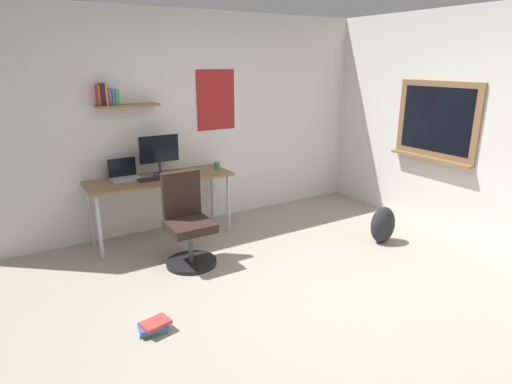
% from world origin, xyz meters
% --- Properties ---
extents(ground_plane, '(5.20, 5.20, 0.00)m').
position_xyz_m(ground_plane, '(0.00, 0.00, 0.00)').
color(ground_plane, '#9E9384').
rests_on(ground_plane, ground).
extents(wall_back, '(5.00, 0.30, 2.60)m').
position_xyz_m(wall_back, '(-0.01, 2.45, 1.30)').
color(wall_back, silver).
rests_on(wall_back, ground).
extents(wall_right, '(0.22, 5.00, 2.60)m').
position_xyz_m(wall_right, '(2.45, 0.03, 1.30)').
color(wall_right, silver).
rests_on(wall_right, ground).
extents(desk, '(1.64, 0.57, 0.75)m').
position_xyz_m(desk, '(-0.60, 2.09, 0.67)').
color(desk, olive).
rests_on(desk, ground).
extents(office_chair, '(0.52, 0.52, 0.95)m').
position_xyz_m(office_chair, '(-0.60, 1.32, 0.41)').
color(office_chair, black).
rests_on(office_chair, ground).
extents(laptop, '(0.31, 0.21, 0.23)m').
position_xyz_m(laptop, '(-0.97, 2.23, 0.80)').
color(laptop, '#ADAFB5').
rests_on(laptop, desk).
extents(monitor_primary, '(0.46, 0.17, 0.46)m').
position_xyz_m(monitor_primary, '(-0.56, 2.18, 1.02)').
color(monitor_primary, '#38383D').
rests_on(monitor_primary, desk).
extents(keyboard, '(0.37, 0.13, 0.02)m').
position_xyz_m(keyboard, '(-0.68, 2.02, 0.76)').
color(keyboard, black).
rests_on(keyboard, desk).
extents(computer_mouse, '(0.10, 0.06, 0.03)m').
position_xyz_m(computer_mouse, '(-0.40, 2.02, 0.76)').
color(computer_mouse, '#262628').
rests_on(computer_mouse, desk).
extents(coffee_mug, '(0.08, 0.08, 0.09)m').
position_xyz_m(coffee_mug, '(0.12, 2.07, 0.79)').
color(coffee_mug, '#338C4C').
rests_on(coffee_mug, desk).
extents(backpack, '(0.32, 0.22, 0.43)m').
position_xyz_m(backpack, '(1.51, 0.63, 0.22)').
color(backpack, '#232328').
rests_on(backpack, ground).
extents(book_stack_on_floor, '(0.26, 0.22, 0.09)m').
position_xyz_m(book_stack_on_floor, '(-1.31, 0.34, 0.05)').
color(book_stack_on_floor, '#3D934C').
rests_on(book_stack_on_floor, ground).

